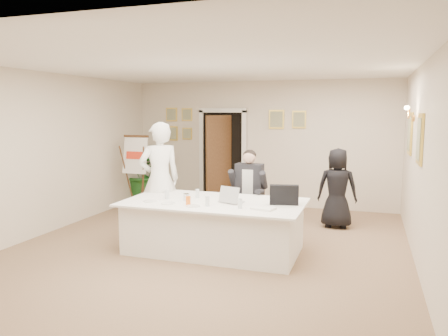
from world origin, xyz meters
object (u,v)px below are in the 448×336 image
oj_glass (188,201)px  paper_stack (263,208)px  conference_table (214,226)px  potted_palm (145,172)px  seated_man (249,191)px  standing_man (160,180)px  standing_woman (337,188)px  laptop_bag (284,195)px  steel_jug (186,197)px  laptop (231,193)px  flip_chart (138,176)px

oj_glass → paper_stack: bearing=3.6°
conference_table → potted_palm: potted_palm is taller
seated_man → paper_stack: seated_man is taller
conference_table → standing_man: (-1.16, 0.51, 0.58)m
standing_woman → potted_palm: bearing=-16.0°
laptop_bag → oj_glass: 1.40m
standing_woman → steel_jug: standing_woman is taller
standing_man → laptop: size_ratio=5.55×
potted_palm → laptop: (3.20, -3.20, 0.24)m
conference_table → potted_palm: (-2.93, 3.21, 0.28)m
standing_woman → oj_glass: size_ratio=11.30×
standing_man → laptop_bag: standing_man is taller
flip_chart → laptop_bag: (3.57, -2.04, 0.18)m
conference_table → seated_man: (0.24, 1.12, 0.35)m
laptop_bag → oj_glass: (-1.31, -0.47, -0.08)m
conference_table → standing_woman: standing_woman is taller
flip_chart → oj_glass: 3.38m
conference_table → seated_man: seated_man is taller
conference_table → oj_glass: size_ratio=20.85×
paper_stack → steel_jug: size_ratio=2.79×
flip_chart → laptop_bag: size_ratio=3.82×
conference_table → laptop_bag: bearing=5.2°
steel_jug → seated_man: bearing=61.7°
flip_chart → standing_man: bearing=-50.4°
conference_table → laptop_bag: 1.18m
seated_man → laptop: seated_man is taller
oj_glass → standing_woman: bearing=51.0°
seated_man → oj_glass: (-0.50, -1.49, 0.10)m
seated_man → steel_jug: 1.38m
conference_table → flip_chart: (-2.51, 2.14, 0.34)m
potted_palm → steel_jug: 4.16m
seated_man → laptop: (0.04, -1.10, 0.17)m
seated_man → flip_chart: bearing=161.8°
laptop_bag → standing_woman: bearing=59.9°
standing_man → laptop_bag: size_ratio=4.69×
laptop_bag → steel_jug: (-1.46, -0.19, -0.09)m
conference_table → flip_chart: flip_chart is taller
standing_man → laptop_bag: bearing=127.4°
standing_man → potted_palm: standing_man is taller
laptop → potted_palm: bearing=152.2°
seated_man → standing_woman: size_ratio=1.01×
standing_man → oj_glass: standing_man is taller
laptop_bag → paper_stack: size_ratio=1.35×
potted_palm → paper_stack: size_ratio=4.40×
laptop → laptop_bag: bearing=23.4°
laptop_bag → flip_chart: bearing=138.1°
seated_man → standing_man: (-1.40, -0.61, 0.23)m
seated_man → paper_stack: 1.54m
standing_woman → conference_table: bearing=48.8°
conference_table → seated_man: size_ratio=1.82×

